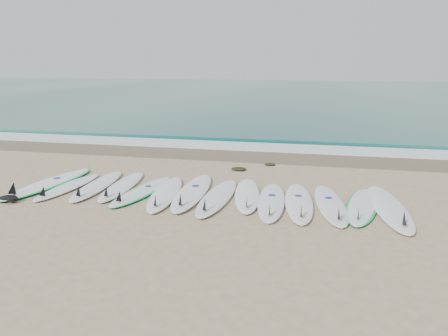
% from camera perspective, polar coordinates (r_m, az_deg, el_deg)
% --- Properties ---
extents(ground, '(120.00, 120.00, 0.00)m').
position_cam_1_polar(ground, '(9.23, -2.38, -3.60)').
color(ground, tan).
extents(ocean, '(120.00, 55.00, 0.03)m').
position_cam_1_polar(ocean, '(41.16, 9.72, 9.68)').
color(ocean, '#1F5F5A').
rests_on(ocean, ground).
extents(wet_sand_band, '(120.00, 1.80, 0.01)m').
position_cam_1_polar(wet_sand_band, '(13.10, 2.32, 1.62)').
color(wet_sand_band, brown).
rests_on(wet_sand_band, ground).
extents(foam_band, '(120.00, 1.40, 0.04)m').
position_cam_1_polar(foam_band, '(14.45, 3.35, 2.80)').
color(foam_band, silver).
rests_on(foam_band, ground).
extents(wave_crest, '(120.00, 1.00, 0.10)m').
position_cam_1_polar(wave_crest, '(15.90, 4.25, 3.90)').
color(wave_crest, '#1F5F5A').
rests_on(wave_crest, ground).
extents(surfboard_0, '(1.00, 2.96, 0.37)m').
position_cam_1_polar(surfboard_0, '(10.70, -22.04, -1.88)').
color(surfboard_0, white).
rests_on(surfboard_0, ground).
extents(surfboard_1, '(0.62, 2.33, 0.29)m').
position_cam_1_polar(surfboard_1, '(10.26, -19.84, -2.34)').
color(surfboard_1, white).
rests_on(surfboard_1, ground).
extents(surfboard_2, '(0.76, 2.61, 0.33)m').
position_cam_1_polar(surfboard_2, '(10.14, -16.30, -2.22)').
color(surfboard_2, white).
rests_on(surfboard_2, ground).
extents(surfboard_3, '(0.74, 2.52, 0.32)m').
position_cam_1_polar(surfboard_3, '(9.96, -13.26, -2.33)').
color(surfboard_3, white).
rests_on(surfboard_3, ground).
extents(surfboard_4, '(0.89, 2.51, 0.31)m').
position_cam_1_polar(surfboard_4, '(9.53, -10.69, -2.98)').
color(surfboard_4, silver).
rests_on(surfboard_4, ground).
extents(surfboard_5, '(0.93, 2.66, 0.33)m').
position_cam_1_polar(surfboard_5, '(9.23, -7.73, -3.33)').
color(surfboard_5, white).
rests_on(surfboard_5, ground).
extents(surfboard_6, '(0.80, 2.90, 0.37)m').
position_cam_1_polar(surfboard_6, '(9.26, -4.22, -3.16)').
color(surfboard_6, white).
rests_on(surfboard_6, ground).
extents(surfboard_7, '(0.57, 2.69, 0.34)m').
position_cam_1_polar(surfboard_7, '(8.90, -0.97, -3.84)').
color(surfboard_7, silver).
rests_on(surfboard_7, ground).
extents(surfboard_8, '(0.91, 2.55, 0.32)m').
position_cam_1_polar(surfboard_8, '(9.08, 3.05, -3.53)').
color(surfboard_8, white).
rests_on(surfboard_8, ground).
extents(surfboard_9, '(0.74, 2.60, 0.33)m').
position_cam_1_polar(surfboard_9, '(8.70, 6.20, -4.36)').
color(surfboard_9, white).
rests_on(surfboard_9, ground).
extents(surfboard_10, '(0.80, 2.67, 0.34)m').
position_cam_1_polar(surfboard_10, '(8.71, 9.77, -4.44)').
color(surfboard_10, white).
rests_on(surfboard_10, ground).
extents(surfboard_11, '(0.89, 2.66, 0.33)m').
position_cam_1_polar(surfboard_11, '(8.71, 13.79, -4.65)').
color(surfboard_11, silver).
rests_on(surfboard_11, ground).
extents(surfboard_12, '(0.93, 2.50, 0.31)m').
position_cam_1_polar(surfboard_12, '(8.82, 17.51, -4.75)').
color(surfboard_12, white).
rests_on(surfboard_12, ground).
extents(surfboard_13, '(0.86, 2.95, 0.37)m').
position_cam_1_polar(surfboard_13, '(8.83, 20.83, -4.87)').
color(surfboard_13, white).
rests_on(surfboard_13, ground).
extents(seaweed_near, '(0.40, 0.31, 0.08)m').
position_cam_1_polar(seaweed_near, '(11.33, 1.93, -0.11)').
color(seaweed_near, black).
rests_on(seaweed_near, ground).
extents(seaweed_far, '(0.31, 0.24, 0.06)m').
position_cam_1_polar(seaweed_far, '(11.94, 6.00, 0.48)').
color(seaweed_far, black).
rests_on(seaweed_far, ground).
extents(leash_coil, '(0.46, 0.36, 0.11)m').
position_cam_1_polar(leash_coil, '(9.85, -26.30, -3.63)').
color(leash_coil, black).
rests_on(leash_coil, ground).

